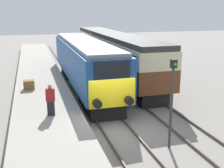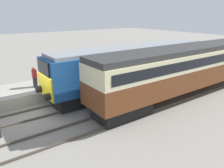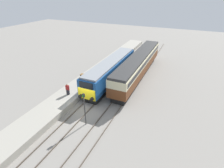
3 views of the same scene
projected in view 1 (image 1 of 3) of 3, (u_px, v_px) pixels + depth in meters
The scene contains 9 objects.
ground_plane at pixel (116, 131), 14.17m from camera, with size 120.00×120.00×0.00m, color gray.
platform_left at pixel (41, 87), 20.58m from camera, with size 3.50×50.00×0.81m.
rails_near_track at pixel (94, 100), 18.79m from camera, with size 1.51×60.00×0.14m.
rails_far_track at pixel (141, 96), 19.72m from camera, with size 1.50×60.00×0.14m.
locomotive at pixel (84, 62), 21.25m from camera, with size 2.70×15.34×3.72m.
passenger_carriage at pixel (113, 50), 25.67m from camera, with size 2.75×19.74×3.89m.
person_on_platform at pixel (50, 100), 13.84m from camera, with size 0.44×0.26×1.58m.
signal_post at pixel (172, 97), 11.82m from camera, with size 0.24×0.28×3.96m.
luggage_crate at pixel (29, 85), 18.55m from camera, with size 0.70×0.56×0.60m.
Camera 1 is at (-3.92, -12.50, 5.90)m, focal length 45.00 mm.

